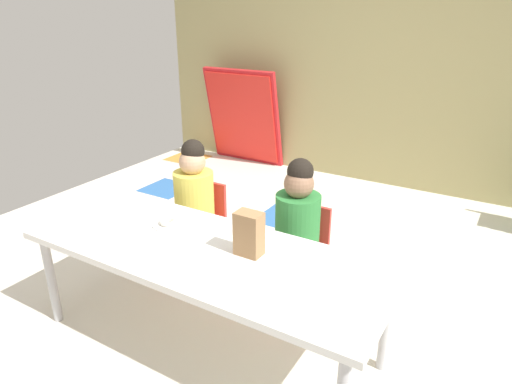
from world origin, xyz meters
TOP-DOWN VIEW (x-y plane):
  - ground_plane at (-0.00, 0.01)m, footprint 5.24×4.42m
  - back_wall at (0.00, 2.21)m, footprint 5.24×0.10m
  - craft_table at (-0.07, -0.72)m, footprint 1.89×0.72m
  - seated_child_near_camera at (-0.59, -0.13)m, footprint 0.33×0.33m
  - seated_child_middle_seat at (0.16, -0.13)m, footprint 0.34×0.34m
  - folded_activity_table at (-1.58, 2.01)m, footprint 0.90×0.29m
  - paper_bag_brown at (0.15, -0.65)m, footprint 0.13×0.09m
  - paper_plate_near_edge at (-0.40, -0.61)m, footprint 0.18×0.18m
  - donut_powdered_on_plate at (-0.40, -0.61)m, footprint 0.10×0.10m

SIDE VIEW (x-z plane):
  - ground_plane at x=0.00m, z-range -0.02..0.00m
  - craft_table at x=-0.07m, z-range 0.24..0.82m
  - folded_activity_table at x=-1.58m, z-range -0.01..1.08m
  - seated_child_near_camera at x=-0.59m, z-range 0.10..1.01m
  - seated_child_middle_seat at x=0.16m, z-range 0.10..1.01m
  - paper_plate_near_edge at x=-0.40m, z-range 0.58..0.59m
  - donut_powdered_on_plate at x=-0.40m, z-range 0.59..0.61m
  - paper_bag_brown at x=0.15m, z-range 0.58..0.80m
  - back_wall at x=0.00m, z-range 0.00..2.68m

